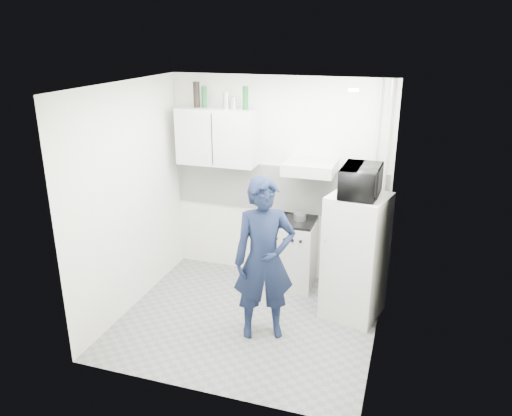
% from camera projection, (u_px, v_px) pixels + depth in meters
% --- Properties ---
extents(floor, '(2.80, 2.80, 0.00)m').
position_uv_depth(floor, '(247.00, 320.00, 5.65)').
color(floor, slate).
rests_on(floor, ground).
extents(ceiling, '(2.80, 2.80, 0.00)m').
position_uv_depth(ceiling, '(246.00, 85.00, 4.78)').
color(ceiling, white).
rests_on(ceiling, wall_back).
extents(wall_back, '(2.80, 0.00, 2.80)m').
position_uv_depth(wall_back, '(279.00, 180.00, 6.33)').
color(wall_back, white).
rests_on(wall_back, floor).
extents(wall_left, '(0.00, 2.60, 2.60)m').
position_uv_depth(wall_left, '(129.00, 199.00, 5.62)').
color(wall_left, white).
rests_on(wall_left, floor).
extents(wall_right, '(0.00, 2.60, 2.60)m').
position_uv_depth(wall_right, '(384.00, 228.00, 4.81)').
color(wall_right, white).
rests_on(wall_right, floor).
extents(person, '(0.75, 0.64, 1.75)m').
position_uv_depth(person, '(264.00, 260.00, 5.12)').
color(person, black).
rests_on(person, floor).
extents(stove, '(0.54, 0.54, 0.86)m').
position_uv_depth(stove, '(293.00, 254.00, 6.32)').
color(stove, '#B8B6AF').
rests_on(stove, floor).
extents(fridge, '(0.72, 0.72, 1.44)m').
position_uv_depth(fridge, '(355.00, 257.00, 5.56)').
color(fridge, silver).
rests_on(fridge, floor).
extents(stove_top, '(0.51, 0.51, 0.03)m').
position_uv_depth(stove_top, '(294.00, 221.00, 6.17)').
color(stove_top, black).
rests_on(stove_top, stove).
extents(saucepan, '(0.16, 0.16, 0.09)m').
position_uv_depth(saucepan, '(300.00, 216.00, 6.15)').
color(saucepan, silver).
rests_on(saucepan, stove_top).
extents(microwave, '(0.59, 0.41, 0.32)m').
position_uv_depth(microwave, '(361.00, 181.00, 5.26)').
color(microwave, black).
rests_on(microwave, fridge).
extents(bottle_b, '(0.08, 0.08, 0.31)m').
position_uv_depth(bottle_b, '(197.00, 95.00, 6.11)').
color(bottle_b, black).
rests_on(bottle_b, upper_cabinet).
extents(bottle_c, '(0.06, 0.06, 0.26)m').
position_uv_depth(bottle_c, '(204.00, 97.00, 6.09)').
color(bottle_c, '#144C1E').
rests_on(bottle_c, upper_cabinet).
extents(canister_a, '(0.08, 0.08, 0.20)m').
position_uv_depth(canister_a, '(226.00, 100.00, 6.02)').
color(canister_a, silver).
rests_on(canister_a, upper_cabinet).
extents(canister_b, '(0.08, 0.08, 0.15)m').
position_uv_depth(canister_b, '(234.00, 103.00, 6.00)').
color(canister_b, silver).
rests_on(canister_b, upper_cabinet).
extents(bottle_e, '(0.07, 0.07, 0.28)m').
position_uv_depth(bottle_e, '(245.00, 98.00, 5.94)').
color(bottle_e, '#144C1E').
rests_on(bottle_e, upper_cabinet).
extents(upper_cabinet, '(1.00, 0.35, 0.70)m').
position_uv_depth(upper_cabinet, '(217.00, 137.00, 6.21)').
color(upper_cabinet, silver).
rests_on(upper_cabinet, wall_back).
extents(range_hood, '(0.60, 0.50, 0.14)m').
position_uv_depth(range_hood, '(310.00, 167.00, 5.89)').
color(range_hood, '#B8B6AF').
rests_on(range_hood, wall_back).
extents(backsplash, '(2.74, 0.03, 0.60)m').
position_uv_depth(backsplash, '(278.00, 188.00, 6.35)').
color(backsplash, white).
rests_on(backsplash, wall_back).
extents(pipe_a, '(0.05, 0.05, 2.60)m').
position_uv_depth(pipe_a, '(383.00, 192.00, 5.88)').
color(pipe_a, '#B8B6AF').
rests_on(pipe_a, floor).
extents(pipe_b, '(0.04, 0.04, 2.60)m').
position_uv_depth(pipe_b, '(373.00, 191.00, 5.92)').
color(pipe_b, '#B8B6AF').
rests_on(pipe_b, floor).
extents(ceiling_spot_fixture, '(0.10, 0.10, 0.02)m').
position_uv_depth(ceiling_spot_fixture, '(353.00, 90.00, 4.67)').
color(ceiling_spot_fixture, white).
rests_on(ceiling_spot_fixture, ceiling).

